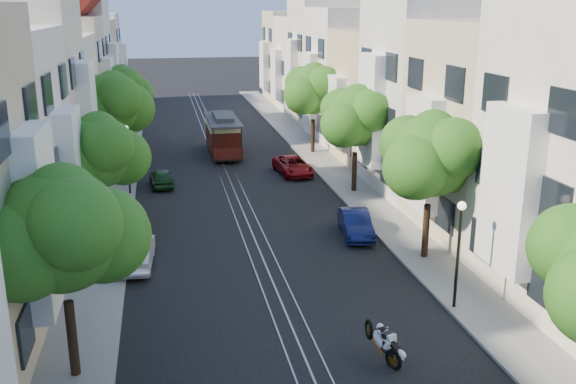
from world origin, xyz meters
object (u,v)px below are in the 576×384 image
lamp_west (127,149)px  parked_car_w_mid (136,252)px  cable_car (223,133)px  lamp_east (459,239)px  sportbike_rider (383,341)px  tree_e_b (432,157)px  tree_e_c (357,118)px  tree_e_d (314,90)px  tree_w_b (99,154)px  tree_w_a (63,233)px  parked_car_w_far (161,178)px  parked_car_e_far (293,166)px  parked_car_e_mid (356,224)px  tree_w_c (113,105)px  tree_w_d (122,90)px

lamp_west → parked_car_w_mid: size_ratio=1.04×
cable_car → lamp_east: bearing=-78.1°
lamp_east → sportbike_rider: size_ratio=2.33×
tree_e_b → tree_e_c: (-0.00, 11.00, -0.13)m
sportbike_rider → cable_car: size_ratio=0.24×
tree_e_c → sportbike_rider: bearing=-104.3°
tree_e_d → tree_w_b: size_ratio=1.09×
tree_e_b → tree_w_a: same height
parked_car_w_mid → parked_car_w_far: bearing=-91.9°
cable_car → parked_car_e_far: (4.04, -7.02, -1.07)m
parked_car_w_far → tree_e_c: bearing=157.1°
tree_e_d → parked_car_w_far: 14.46m
tree_w_b → parked_car_e_mid: bearing=-6.8°
tree_e_c → parked_car_w_mid: 16.37m
tree_e_c → cable_car: bearing=119.8°
parked_car_e_mid → lamp_east: bearing=-73.8°
lamp_east → parked_car_w_mid: lamp_east is taller
cable_car → parked_car_e_mid: 20.08m
tree_w_b → tree_w_c: (0.00, 11.00, 0.67)m
tree_w_a → lamp_east: size_ratio=1.61×
tree_e_b → tree_w_b: 15.25m
tree_w_d → parked_car_e_mid: tree_w_d is taller
parked_car_w_mid → parked_car_e_mid: bearing=-166.6°
cable_car → lamp_west: bearing=-123.7°
lamp_east → parked_car_e_mid: lamp_east is taller
parked_car_w_mid → tree_e_c: bearing=-140.7°
parked_car_e_mid → tree_e_c: bearing=80.8°
lamp_east → tree_w_a: bearing=-171.4°
tree_e_d → tree_w_a: bearing=-116.4°
tree_e_d → parked_car_w_mid: (-12.86, -20.33, -4.21)m
tree_w_c → cable_car: tree_w_c is taller
tree_e_c → lamp_east: (-0.96, -15.98, -1.75)m
tree_e_b → tree_w_a: 16.01m
tree_w_c → tree_w_a: bearing=-90.0°
tree_w_a → tree_w_b: bearing=90.0°
tree_e_c → tree_w_c: size_ratio=0.92×
sportbike_rider → parked_car_e_mid: 11.77m
sportbike_rider → parked_car_w_far: sportbike_rider is taller
sportbike_rider → parked_car_w_far: bearing=83.5°
lamp_west → parked_car_w_mid: lamp_west is taller
tree_w_b → lamp_east: tree_w_b is taller
cable_car → parked_car_e_mid: size_ratio=1.91×
tree_e_d → cable_car: (-6.90, 1.05, -3.19)m
tree_e_b → tree_e_d: bearing=90.0°
tree_w_b → parked_car_e_mid: (12.15, -1.46, -3.76)m
tree_e_d → tree_w_a: size_ratio=1.02×
tree_e_b → parked_car_w_mid: 13.59m
sportbike_rider → parked_car_w_mid: (-8.03, 9.62, -0.06)m
tree_e_b → tree_e_d: (0.00, 22.00, 0.13)m
tree_e_b → lamp_west: size_ratio=1.61×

